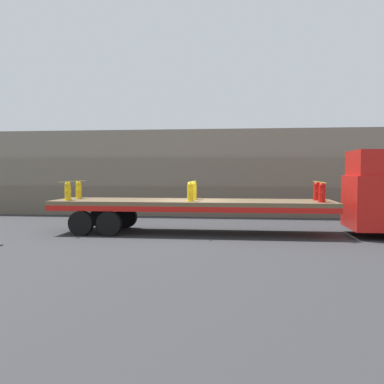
# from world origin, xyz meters

# --- Properties ---
(ground_plane) EXTENTS (120.00, 120.00, 0.00)m
(ground_plane) POSITION_xyz_m (0.00, 0.00, 0.00)
(ground_plane) COLOR #2D2D30
(rock_cliff) EXTENTS (60.00, 3.30, 4.71)m
(rock_cliff) POSITION_xyz_m (0.00, 7.66, 2.35)
(rock_cliff) COLOR #665B4C
(rock_cliff) RESTS_ON ground_plane
(truck_cab) EXTENTS (2.39, 2.66, 3.21)m
(truck_cab) POSITION_xyz_m (7.19, 0.00, 1.59)
(truck_cab) COLOR red
(truck_cab) RESTS_ON ground_plane
(flatbed_trailer) EXTENTS (10.94, 2.64, 1.30)m
(flatbed_trailer) POSITION_xyz_m (-0.64, 0.00, 1.07)
(flatbed_trailer) COLOR brown
(flatbed_trailer) RESTS_ON ground_plane
(fire_hydrant_yellow_near_0) EXTENTS (0.30, 0.46, 0.73)m
(fire_hydrant_yellow_near_0) POSITION_xyz_m (-4.87, -0.56, 1.65)
(fire_hydrant_yellow_near_0) COLOR gold
(fire_hydrant_yellow_near_0) RESTS_ON flatbed_trailer
(fire_hydrant_yellow_far_0) EXTENTS (0.30, 0.46, 0.73)m
(fire_hydrant_yellow_far_0) POSITION_xyz_m (-4.87, 0.56, 1.65)
(fire_hydrant_yellow_far_0) COLOR gold
(fire_hydrant_yellow_far_0) RESTS_ON flatbed_trailer
(fire_hydrant_yellow_near_1) EXTENTS (0.30, 0.46, 0.73)m
(fire_hydrant_yellow_near_1) POSITION_xyz_m (0.00, -0.56, 1.65)
(fire_hydrant_yellow_near_1) COLOR gold
(fire_hydrant_yellow_near_1) RESTS_ON flatbed_trailer
(fire_hydrant_yellow_far_1) EXTENTS (0.30, 0.46, 0.73)m
(fire_hydrant_yellow_far_1) POSITION_xyz_m (0.00, 0.56, 1.65)
(fire_hydrant_yellow_far_1) COLOR gold
(fire_hydrant_yellow_far_1) RESTS_ON flatbed_trailer
(fire_hydrant_red_near_2) EXTENTS (0.30, 0.46, 0.73)m
(fire_hydrant_red_near_2) POSITION_xyz_m (4.87, -0.56, 1.65)
(fire_hydrant_red_near_2) COLOR red
(fire_hydrant_red_near_2) RESTS_ON flatbed_trailer
(fire_hydrant_red_far_2) EXTENTS (0.30, 0.46, 0.73)m
(fire_hydrant_red_far_2) POSITION_xyz_m (4.87, 0.56, 1.65)
(fire_hydrant_red_far_2) COLOR red
(fire_hydrant_red_far_2) RESTS_ON flatbed_trailer
(cargo_strap_rear) EXTENTS (0.05, 2.75, 0.01)m
(cargo_strap_rear) POSITION_xyz_m (-4.87, 0.00, 2.03)
(cargo_strap_rear) COLOR yellow
(cargo_strap_rear) RESTS_ON fire_hydrant_yellow_near_0
(cargo_strap_middle) EXTENTS (0.05, 2.75, 0.01)m
(cargo_strap_middle) POSITION_xyz_m (0.00, 0.00, 2.03)
(cargo_strap_middle) COLOR yellow
(cargo_strap_middle) RESTS_ON fire_hydrant_yellow_near_1
(cargo_strap_front) EXTENTS (0.05, 2.75, 0.01)m
(cargo_strap_front) POSITION_xyz_m (4.87, 0.00, 2.03)
(cargo_strap_front) COLOR yellow
(cargo_strap_front) RESTS_ON fire_hydrant_red_near_2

